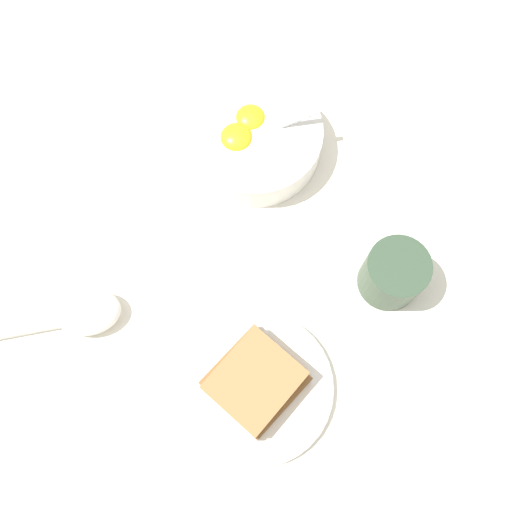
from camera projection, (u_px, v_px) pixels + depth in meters
ground_plane at (317, 235)px, 0.78m from camera, size 3.00×3.00×0.00m
egg_bowl at (255, 139)px, 0.79m from camera, size 0.18×0.18×0.08m
toast_plate at (257, 387)px, 0.71m from camera, size 0.18×0.18×0.01m
toast_sandwich at (255, 381)px, 0.69m from camera, size 0.12×0.12×0.04m
soup_spoon at (78, 315)px, 0.73m from camera, size 0.14×0.16×0.03m
drinking_cup at (394, 274)px, 0.72m from camera, size 0.08×0.08×0.07m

